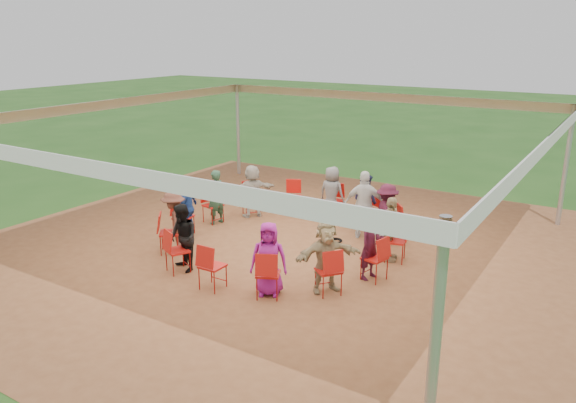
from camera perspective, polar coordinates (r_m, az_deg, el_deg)
The scene contains 32 objects.
ground at distance 12.65m, azimuth -0.52°, elevation -4.67°, with size 80.00×80.00×0.00m, color #234D18.
dirt_patch at distance 12.64m, azimuth -0.52°, elevation -4.65°, with size 13.00×13.00×0.00m, color brown.
tent at distance 11.99m, azimuth -0.55°, elevation 5.95°, with size 10.33×10.33×3.00m.
chair_0 at distance 11.96m, azimuth 10.86°, elevation -3.96°, with size 0.42×0.44×0.90m, color red, non-canonical shape.
chair_1 at distance 13.00m, azimuth 10.45°, elevation -2.25°, with size 0.42×0.44×0.90m, color red, non-canonical shape.
chair_2 at distance 13.91m, azimuth 8.17°, elevation -0.87°, with size 0.42×0.44×0.90m, color red, non-canonical shape.
chair_3 at distance 14.56m, azimuth 4.66°, elevation 0.04°, with size 0.42×0.44×0.90m, color red, non-canonical shape.
chair_4 at distance 14.85m, azimuth 0.51°, elevation 0.43°, with size 0.42×0.44×0.90m, color red, non-canonical shape.
chair_5 at distance 14.75m, azimuth -3.76°, elevation 0.28°, with size 0.42×0.44×0.90m, color red, non-canonical shape.
chair_6 at distance 14.27m, azimuth -7.64°, elevation -0.41°, with size 0.42×0.44×0.90m, color red, non-canonical shape.
chair_7 at distance 13.47m, azimuth -10.59°, elevation -1.58°, with size 0.42×0.44×0.90m, color red, non-canonical shape.
chair_8 at distance 12.47m, azimuth -11.98°, elevation -3.16°, with size 0.42×0.44×0.90m, color red, non-canonical shape.
chair_9 at distance 11.44m, azimuth -11.15°, elevation -4.95°, with size 0.42×0.44×0.90m, color red, non-canonical shape.
chair_10 at distance 10.60m, azimuth -7.69°, elevation -6.54°, with size 0.42×0.44×0.90m, color red, non-canonical shape.
chair_11 at distance 10.19m, azimuth -2.04°, elevation -7.38°, with size 0.42×0.44×0.90m, color red, non-canonical shape.
chair_12 at distance 10.34m, azimuth 4.13°, elevation -7.05°, with size 0.42×0.44×0.90m, color red, non-canonical shape.
chair_13 at distance 10.99m, azimuth 8.78°, elevation -5.72°, with size 0.42×0.44×0.90m, color red, non-canonical shape.
person_seated_0 at distance 11.89m, azimuth 10.35°, elevation -2.78°, with size 0.81×0.41×1.38m, color tan.
person_seated_1 at distance 12.89m, azimuth 10.00°, elevation -1.23°, with size 0.89×0.44×1.38m, color #411123.
person_seated_2 at distance 13.77m, azimuth 7.83°, elevation 0.03°, with size 0.67×0.39×1.38m, color #1C1E42.
person_seated_3 at distance 14.39m, azimuth 4.47°, elevation 0.87°, with size 0.68×0.38×1.38m, color slate.
person_seated_4 at distance 14.57m, azimuth -3.64°, elevation 1.09°, with size 1.28×0.48×1.38m, color #BBB6A7.
person_seated_5 at distance 14.11m, azimuth -7.38°, elevation 0.45°, with size 0.50×0.33×1.38m, color #2A4E38.
person_seated_6 at distance 13.34m, azimuth -10.19°, elevation -0.63°, with size 0.81×0.41×1.38m, color #214593.
person_seated_7 at distance 12.38m, azimuth -11.49°, elevation -2.07°, with size 0.89×0.44×1.38m, color brown.
person_seated_8 at distance 11.39m, azimuth -10.66°, elevation -3.68°, with size 0.67×0.39×1.38m, color black.
person_seated_9 at distance 10.20m, azimuth -1.96°, elevation -5.84°, with size 0.68×0.38×1.38m, color #9B1A86.
person_seated_10 at distance 10.34m, azimuth 3.89°, elevation -5.55°, with size 1.28×0.48×1.38m, color tan.
person_seated_11 at distance 10.97m, azimuth 8.33°, elevation -4.37°, with size 0.50×0.33×1.38m, color #411123.
standing_person at distance 13.10m, azimuth 7.78°, elevation -0.33°, with size 0.94×0.48×1.60m, color silver.
cable_coil at distance 13.03m, azimuth 4.88°, elevation -3.98°, with size 0.39×0.39×0.03m.
laptop at distance 11.93m, azimuth 9.58°, elevation -2.90°, with size 0.34×0.39×0.23m.
Camera 1 is at (6.38, -9.90, 4.60)m, focal length 35.00 mm.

